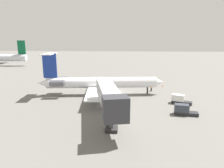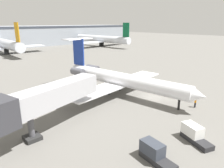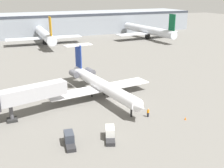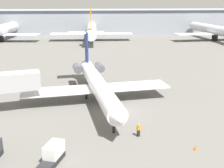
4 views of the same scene
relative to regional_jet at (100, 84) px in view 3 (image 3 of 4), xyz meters
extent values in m
cube|color=#66635E|center=(3.15, -5.81, -3.14)|extent=(400.00, 400.00, 0.10)
cylinder|color=white|center=(0.12, -1.04, -0.09)|extent=(5.58, 26.42, 2.54)
cone|color=white|center=(1.74, -14.90, -0.09)|extent=(2.65, 2.47, 2.42)
cone|color=white|center=(-1.51, 12.92, -0.09)|extent=(2.45, 2.83, 2.16)
cube|color=white|center=(6.32, 0.69, -1.06)|extent=(11.62, 5.67, 0.24)
cube|color=white|center=(-6.31, -0.78, -1.06)|extent=(11.62, 5.67, 0.24)
cylinder|color=#595960|center=(1.10, 9.29, 0.31)|extent=(1.86, 3.35, 1.50)
cylinder|color=#595960|center=(-3.21, 8.79, 0.31)|extent=(1.86, 3.35, 1.50)
cube|color=navy|center=(-1.29, 11.03, 4.04)|extent=(0.61, 3.21, 5.73)
cube|color=white|center=(-1.29, 11.03, 6.81)|extent=(7.03, 3.17, 0.20)
cylinder|color=black|center=(1.42, -12.12, -2.23)|extent=(0.36, 0.36, 1.73)
cylinder|color=black|center=(1.48, 1.13, -2.23)|extent=(0.36, 0.36, 1.73)
cylinder|color=black|center=(-1.70, 0.76, -2.23)|extent=(0.36, 0.36, 1.73)
cube|color=#ADADB2|center=(-15.65, -4.06, 1.43)|extent=(14.69, 5.85, 2.60)
cylinder|color=#4C4C51|center=(-19.17, -4.89, -1.48)|extent=(0.70, 0.70, 3.23)
cube|color=#262626|center=(-19.17, -4.89, -2.84)|extent=(1.80, 1.80, 0.50)
cube|color=black|center=(4.27, -13.43, -2.67)|extent=(0.38, 0.34, 0.85)
cube|color=orange|center=(4.27, -13.43, -1.94)|extent=(0.47, 0.38, 0.60)
sphere|color=tan|center=(4.27, -13.43, -1.52)|extent=(0.24, 0.24, 0.24)
cube|color=#262628|center=(-5.71, -18.49, -2.79)|extent=(2.77, 4.23, 0.60)
cube|color=white|center=(-5.42, -17.74, -1.84)|extent=(2.19, 2.75, 1.30)
cube|color=#262628|center=(-12.01, -17.55, -2.79)|extent=(1.99, 4.17, 0.60)
cube|color=#333842|center=(-11.89, -16.76, -1.84)|extent=(1.75, 2.58, 1.30)
cone|color=orange|center=(9.89, -17.33, -2.82)|extent=(0.36, 0.36, 0.55)
cube|color=#8C939E|center=(3.15, 99.58, 2.50)|extent=(178.60, 25.70, 11.18)
cube|color=#333842|center=(3.15, 86.93, 7.49)|extent=(178.60, 0.60, 1.20)
cylinder|color=silver|center=(1.94, 70.64, 1.27)|extent=(5.61, 38.98, 3.92)
cube|color=orange|center=(1.18, 53.23, 6.72)|extent=(0.47, 4.01, 7.00)
cube|color=silver|center=(1.94, 70.64, -0.29)|extent=(32.86, 7.42, 0.30)
cube|color=black|center=(1.94, 70.64, -1.89)|extent=(1.20, 2.80, 2.40)
cylinder|color=silver|center=(51.52, 65.32, 1.14)|extent=(6.27, 39.88, 3.68)
cube|color=#0C5933|center=(52.70, 47.49, 6.48)|extent=(0.56, 4.01, 7.00)
cube|color=silver|center=(51.52, 65.32, -0.29)|extent=(33.69, 8.18, 0.30)
cube|color=black|center=(51.52, 65.32, -1.89)|extent=(1.20, 2.80, 2.40)
camera|label=1|loc=(-45.16, -6.95, 9.70)|focal=31.05mm
camera|label=2|loc=(-27.44, -27.42, 10.27)|focal=33.82mm
camera|label=3|loc=(-21.58, -54.53, 19.37)|focal=45.04mm
camera|label=4|loc=(-2.28, -43.86, 12.88)|focal=45.14mm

